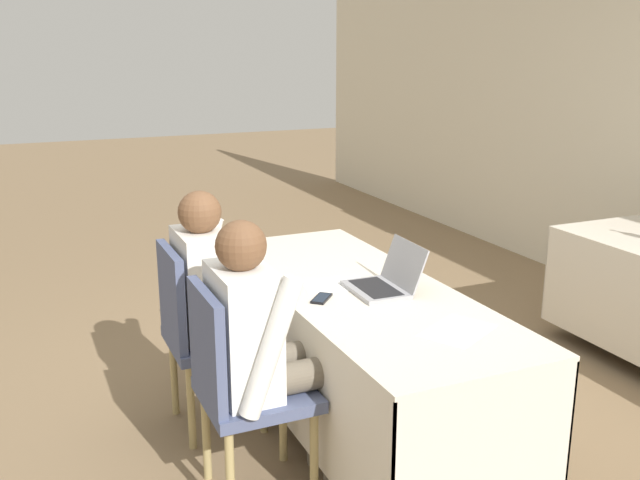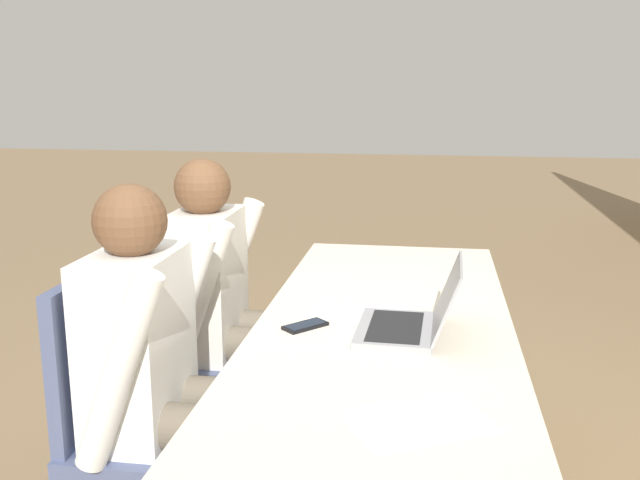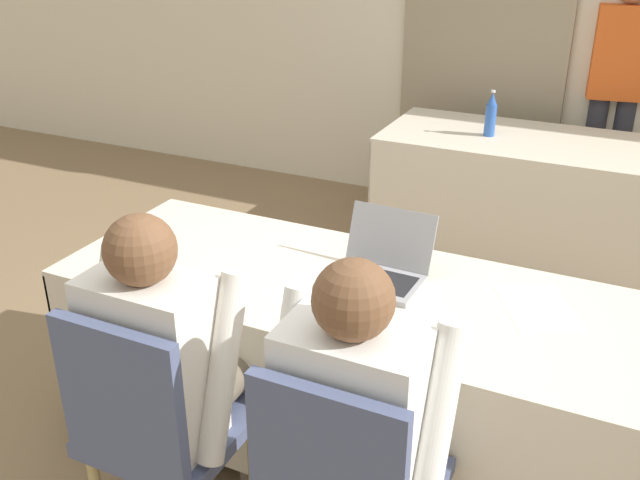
% 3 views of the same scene
% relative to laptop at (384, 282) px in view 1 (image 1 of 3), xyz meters
% --- Properties ---
extents(ground_plane, '(24.00, 24.00, 0.00)m').
position_rel_laptop_xyz_m(ground_plane, '(-0.09, -0.08, -0.77)').
color(ground_plane, '#846B4C').
extents(conference_table_near, '(2.04, 0.77, 0.73)m').
position_rel_laptop_xyz_m(conference_table_near, '(-0.09, -0.08, -0.22)').
color(conference_table_near, beige).
rests_on(conference_table_near, ground_plane).
extents(laptop, '(0.33, 0.30, 0.22)m').
position_rel_laptop_xyz_m(laptop, '(0.00, 0.00, 0.00)').
color(laptop, '#99999E').
rests_on(laptop, conference_table_near).
extents(cell_phone, '(0.14, 0.14, 0.01)m').
position_rel_laptop_xyz_m(cell_phone, '(-0.01, -0.31, -0.04)').
color(cell_phone, black).
rests_on(cell_phone, conference_table_near).
extents(paper_beside_laptop, '(0.33, 0.36, 0.00)m').
position_rel_laptop_xyz_m(paper_beside_laptop, '(0.54, 0.04, -0.04)').
color(paper_beside_laptop, white).
rests_on(paper_beside_laptop, conference_table_near).
extents(paper_centre_table, '(0.26, 0.33, 0.00)m').
position_rel_laptop_xyz_m(paper_centre_table, '(-0.17, -0.17, -0.04)').
color(paper_centre_table, white).
rests_on(paper_centre_table, conference_table_near).
extents(chair_near_left, '(0.44, 0.44, 0.92)m').
position_rel_laptop_xyz_m(chair_near_left, '(-0.40, -0.77, -0.25)').
color(chair_near_left, tan).
rests_on(chair_near_left, ground_plane).
extents(chair_near_right, '(0.44, 0.44, 0.92)m').
position_rel_laptop_xyz_m(chair_near_right, '(0.21, -0.77, -0.25)').
color(chair_near_right, tan).
rests_on(chair_near_right, ground_plane).
extents(person_checkered_shirt, '(0.50, 0.52, 1.18)m').
position_rel_laptop_xyz_m(person_checkered_shirt, '(-0.40, -0.67, -0.09)').
color(person_checkered_shirt, '#665B4C').
rests_on(person_checkered_shirt, ground_plane).
extents(person_white_shirt, '(0.50, 0.52, 1.18)m').
position_rel_laptop_xyz_m(person_white_shirt, '(0.21, -0.67, -0.09)').
color(person_white_shirt, '#665B4C').
rests_on(person_white_shirt, ground_plane).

